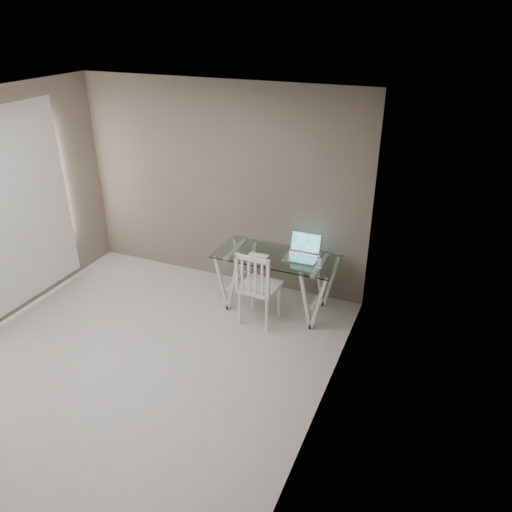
% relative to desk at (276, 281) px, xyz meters
% --- Properties ---
extents(room, '(4.50, 4.52, 2.71)m').
position_rel_desk_xyz_m(room, '(-1.05, -1.72, 1.33)').
color(room, '#AAA7A3').
rests_on(room, ground).
extents(desk, '(1.50, 0.70, 0.75)m').
position_rel_desk_xyz_m(desk, '(0.00, 0.00, 0.00)').
color(desk, silver).
rests_on(desk, ground).
extents(chair, '(0.46, 0.46, 0.97)m').
position_rel_desk_xyz_m(chair, '(-0.09, -0.42, 0.15)').
color(chair, white).
rests_on(chair, ground).
extents(laptop, '(0.39, 0.35, 0.27)m').
position_rel_desk_xyz_m(laptop, '(0.30, 0.11, 0.43)').
color(laptop, '#B9B9BE').
rests_on(laptop, desk).
extents(keyboard, '(0.26, 0.11, 0.01)m').
position_rel_desk_xyz_m(keyboard, '(-0.21, -0.09, 0.37)').
color(keyboard, silver).
rests_on(keyboard, desk).
extents(mouse, '(0.10, 0.06, 0.03)m').
position_rel_desk_xyz_m(mouse, '(-0.16, -0.24, 0.38)').
color(mouse, white).
rests_on(mouse, desk).
extents(phone_dock, '(0.07, 0.07, 0.13)m').
position_rel_desk_xyz_m(phone_dock, '(0.56, -0.09, 0.40)').
color(phone_dock, white).
rests_on(phone_dock, desk).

